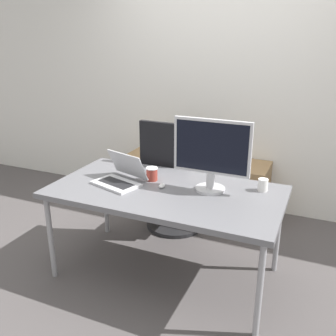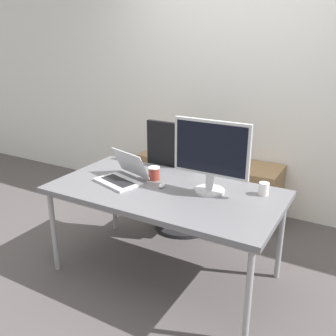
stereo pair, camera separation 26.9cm
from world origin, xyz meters
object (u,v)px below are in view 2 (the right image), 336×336
Objects in this scene: office_chair at (180,189)px; laptop_center at (122,175)px; cabinet_left at (163,176)px; monitor at (211,155)px; cabinet_right at (257,195)px; coffee_cup_white at (264,189)px; mouse at (162,186)px; coffee_cup_brown at (154,173)px.

office_chair reaches higher than laptop_center.
cabinet_left is 1.66m from monitor.
cabinet_right is (0.59, 0.52, -0.13)m from office_chair.
monitor is (-0.05, -1.09, 0.71)m from cabinet_right.
cabinet_left is at bearing 145.27° from coffee_cup_white.
laptop_center is at bearing -173.47° from mouse.
coffee_cup_brown reaches higher than mouse.
coffee_cup_white is (1.01, 0.28, -0.00)m from laptop_center.
coffee_cup_brown reaches higher than cabinet_left.
mouse is (0.69, -1.19, 0.45)m from cabinet_left.
coffee_cup_white reaches higher than cabinet_right.
mouse is at bearing -59.95° from cabinet_left.
office_chair is 0.80m from cabinet_right.
cabinet_left is at bearing 120.05° from mouse.
laptop_center is at bearing -168.37° from monitor.
office_chair reaches higher than coffee_cup_white.
monitor is at bearing -158.15° from coffee_cup_white.
office_chair reaches higher than coffee_cup_brown.
cabinet_right is 1.40× the size of laptop_center.
cabinet_left is at bearing 133.20° from monitor.
laptop_center is at bearing -100.23° from office_chair.
laptop_center is 1.05m from coffee_cup_white.
laptop_center is 4.42× the size of coffee_cup_white.
cabinet_left is 6.20× the size of coffee_cup_white.
monitor is 5.45× the size of coffee_cup_brown.
laptop_center is 0.72m from monitor.
laptop_center is at bearing -120.31° from cabinet_right.
monitor is at bearing -92.80° from cabinet_right.
monitor is 0.52m from coffee_cup_brown.
cabinet_right is at bearing 41.24° from office_chair.
monitor reaches higher than cabinet_right.
office_chair is 2.71× the size of laptop_center.
cabinet_right is at bearing 0.00° from cabinet_left.
coffee_cup_brown is (-0.82, -0.13, 0.01)m from coffee_cup_white.
coffee_cup_white is (1.37, -0.95, 0.48)m from cabinet_left.
office_chair is at bearing -138.76° from cabinet_right.
mouse is at bearing -108.12° from cabinet_right.
office_chair is at bearing 106.55° from mouse.
cabinet_left is (-0.49, 0.52, -0.13)m from office_chair.
cabinet_right is 1.50m from laptop_center.
cabinet_right is 1.33m from mouse.
coffee_cup_brown is at bearing 178.65° from monitor.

